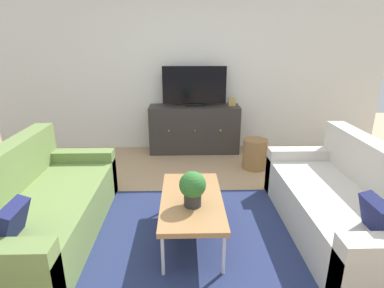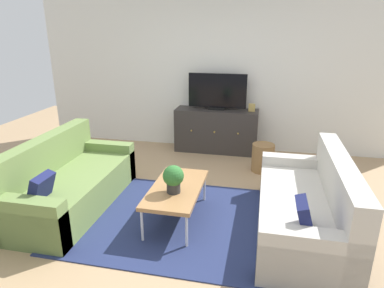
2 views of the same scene
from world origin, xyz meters
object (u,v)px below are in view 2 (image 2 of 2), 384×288
object	(u,v)px
potted_plant	(173,178)
tv_console	(216,130)
mantel_clock	(252,108)
couch_left_side	(66,184)
coffee_table	(176,189)
wicker_basket	(263,158)
couch_right_side	(310,210)
flat_screen_tv	(217,92)

from	to	relation	value
potted_plant	tv_console	xyz separation A→B (m)	(0.10, 2.53, -0.20)
mantel_clock	tv_console	bearing A→B (deg)	-180.00
couch_left_side	coffee_table	world-z (taller)	couch_left_side
tv_console	wicker_basket	size ratio (longest dim) A/B	3.32
couch_right_side	coffee_table	world-z (taller)	couch_right_side
couch_left_side	flat_screen_tv	world-z (taller)	flat_screen_tv
coffee_table	wicker_basket	distance (m)	1.90
couch_left_side	couch_right_side	size ratio (longest dim) A/B	1.00
couch_right_side	flat_screen_tv	distance (m)	2.86
flat_screen_tv	couch_left_side	bearing A→B (deg)	-122.44
tv_console	coffee_table	bearing A→B (deg)	-92.48
coffee_table	couch_left_side	bearing A→B (deg)	179.00
couch_left_side	couch_right_side	world-z (taller)	same
wicker_basket	flat_screen_tv	bearing A→B (deg)	137.23
coffee_table	mantel_clock	xyz separation A→B (m)	(0.71, 2.40, 0.45)
couch_right_side	flat_screen_tv	xyz separation A→B (m)	(-1.36, 2.39, 0.79)
tv_console	flat_screen_tv	bearing A→B (deg)	90.00
flat_screen_tv	wicker_basket	bearing A→B (deg)	-42.77
potted_plant	flat_screen_tv	bearing A→B (deg)	87.77
couch_left_side	couch_right_side	xyz separation A→B (m)	(2.88, 0.00, 0.00)
flat_screen_tv	mantel_clock	world-z (taller)	flat_screen_tv
coffee_table	flat_screen_tv	distance (m)	2.52
tv_console	flat_screen_tv	xyz separation A→B (m)	(0.00, 0.02, 0.69)
wicker_basket	potted_plant	bearing A→B (deg)	-117.92
couch_left_side	flat_screen_tv	distance (m)	2.94
mantel_clock	flat_screen_tv	bearing A→B (deg)	178.10
potted_plant	flat_screen_tv	xyz separation A→B (m)	(0.10, 2.55, 0.49)
potted_plant	wicker_basket	xyz separation A→B (m)	(0.94, 1.77, -0.37)
couch_right_side	tv_console	distance (m)	2.74
couch_left_side	couch_right_side	bearing A→B (deg)	0.00
couch_right_side	mantel_clock	distance (m)	2.55
flat_screen_tv	wicker_basket	distance (m)	1.43
flat_screen_tv	wicker_basket	size ratio (longest dim) A/B	2.31
coffee_table	tv_console	world-z (taller)	tv_console
couch_right_side	potted_plant	size ratio (longest dim) A/B	6.17
couch_right_side	coffee_table	distance (m)	1.47
flat_screen_tv	coffee_table	bearing A→B (deg)	-92.46
couch_left_side	potted_plant	size ratio (longest dim) A/B	6.17
tv_console	wicker_basket	xyz separation A→B (m)	(0.84, -0.76, -0.16)
couch_right_side	coffee_table	bearing A→B (deg)	-179.03
tv_console	wicker_basket	distance (m)	1.14
coffee_table	flat_screen_tv	world-z (taller)	flat_screen_tv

